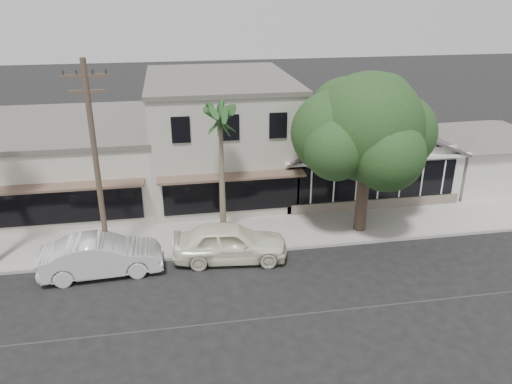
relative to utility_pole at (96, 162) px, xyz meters
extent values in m
plane|color=black|center=(9.00, -5.20, -4.79)|extent=(140.00, 140.00, 0.00)
cube|color=#9E9991|center=(1.00, 1.55, -4.71)|extent=(90.00, 3.50, 0.15)
cube|color=silver|center=(14.00, 7.30, -3.29)|extent=(10.00, 8.00, 3.00)
cube|color=black|center=(14.00, 3.24, -3.04)|extent=(8.80, 0.10, 2.00)
cube|color=#60564C|center=(14.00, 3.25, -4.44)|extent=(9.60, 0.18, 0.70)
cube|color=silver|center=(22.20, 6.30, -3.29)|extent=(6.00, 6.00, 3.00)
cube|color=#B8B3A6|center=(6.00, 8.30, -1.54)|extent=(8.00, 10.00, 6.50)
cube|color=beige|center=(-3.00, 8.30, -2.69)|extent=(10.00, 10.00, 4.20)
cylinder|color=brown|center=(0.00, 0.00, -0.29)|extent=(0.24, 0.24, 9.00)
cube|color=brown|center=(0.00, 0.00, 3.51)|extent=(1.80, 0.12, 0.12)
cube|color=brown|center=(0.00, 0.00, 2.91)|extent=(1.40, 0.12, 0.12)
imported|color=white|center=(5.42, -0.64, -3.92)|extent=(5.32, 2.59, 1.75)
imported|color=silver|center=(-0.14, -0.87, -3.95)|extent=(5.19, 2.10, 1.68)
cylinder|color=#4F3D30|center=(12.20, 1.00, -3.21)|extent=(0.59, 0.59, 3.16)
sphere|color=#193817|center=(12.20, 1.00, 0.65)|extent=(5.14, 5.14, 5.14)
sphere|color=#193817|center=(13.98, 1.59, 0.15)|extent=(3.76, 3.76, 3.76)
sphere|color=#193817|center=(10.62, 1.39, 0.35)|extent=(3.95, 3.95, 3.95)
sphere|color=#193817|center=(12.60, -0.49, -0.24)|extent=(3.36, 3.36, 3.36)
sphere|color=#193817|center=(11.61, 2.58, 0.95)|extent=(3.56, 3.56, 3.56)
sphere|color=#193817|center=(13.39, 2.38, 1.34)|extent=(3.16, 3.16, 3.16)
sphere|color=#193817|center=(10.42, 0.20, -0.04)|extent=(2.97, 2.97, 2.97)
cone|color=#726651|center=(5.35, 1.47, -1.87)|extent=(0.34, 0.34, 5.83)
camera|label=1|loc=(3.19, -20.35, 6.74)|focal=35.00mm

